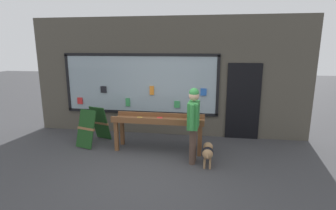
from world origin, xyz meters
The scene contains 6 objects.
ground_plane centered at (0.00, 0.00, 0.00)m, with size 40.00×40.00×0.00m, color #38383A.
shopfront_facade centered at (-0.01, 2.39, 1.65)m, with size 7.87×0.29×3.34m.
display_table_main centered at (0.00, 1.09, 0.70)m, with size 2.24×0.61×0.88m.
person_browsing centered at (0.88, 0.48, 0.98)m, with size 0.25×0.66×1.68m.
small_dog centered at (1.21, 0.36, 0.32)m, with size 0.25×0.60×0.46m.
sandwich_board_sign centered at (-1.78, 1.25, 0.49)m, with size 0.71×0.96×0.94m.
Camera 1 is at (1.17, -4.97, 2.53)m, focal length 28.00 mm.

